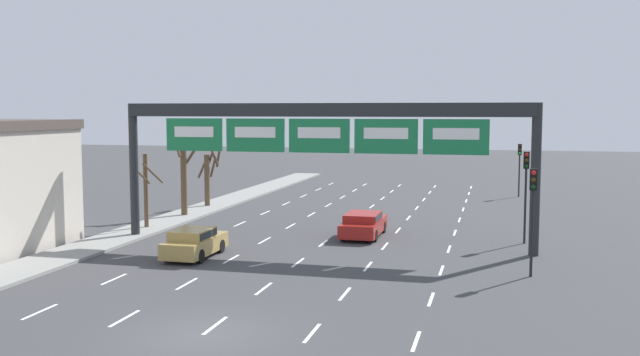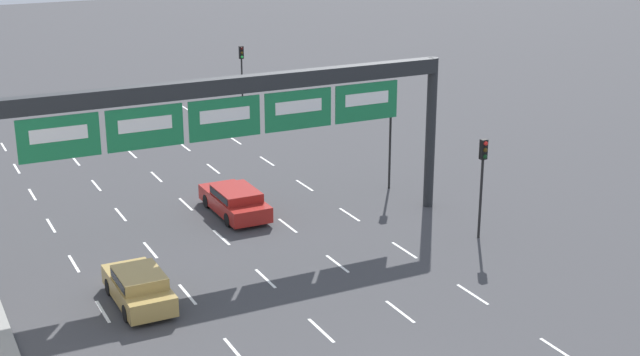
# 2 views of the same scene
# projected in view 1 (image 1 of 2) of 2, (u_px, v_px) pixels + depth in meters

# --- Properties ---
(ground_plane) EXTENTS (220.00, 220.00, 0.00)m
(ground_plane) POSITION_uv_depth(u_px,v_px,m) (203.00, 335.00, 22.46)
(ground_plane) COLOR #3D3D3F
(lane_dashes) EXTENTS (13.32, 67.00, 0.01)m
(lane_dashes) POSITION_uv_depth(u_px,v_px,m) (312.00, 252.00, 35.49)
(lane_dashes) COLOR white
(lane_dashes) RESTS_ON ground_plane
(sign_gantry) EXTENTS (21.89, 0.70, 7.43)m
(sign_gantry) POSITION_uv_depth(u_px,v_px,m) (320.00, 129.00, 36.69)
(sign_gantry) COLOR #232628
(sign_gantry) RESTS_ON ground_plane
(car_red) EXTENTS (1.99, 4.89, 1.36)m
(car_red) POSITION_uv_depth(u_px,v_px,m) (363.00, 224.00, 39.88)
(car_red) COLOR maroon
(car_red) RESTS_ON ground_plane
(car_gold) EXTENTS (1.83, 4.25, 1.41)m
(car_gold) POSITION_uv_depth(u_px,v_px,m) (194.00, 242.00, 34.25)
(car_gold) COLOR #A88947
(car_gold) RESTS_ON ground_plane
(traffic_light_near_gantry) EXTENTS (0.30, 0.35, 4.89)m
(traffic_light_near_gantry) POSITION_uv_depth(u_px,v_px,m) (526.00, 178.00, 37.56)
(traffic_light_near_gantry) COLOR black
(traffic_light_near_gantry) RESTS_ON ground_plane
(traffic_light_mid_block) EXTENTS (0.30, 0.35, 4.61)m
(traffic_light_mid_block) POSITION_uv_depth(u_px,v_px,m) (533.00, 200.00, 30.00)
(traffic_light_mid_block) COLOR black
(traffic_light_mid_block) RESTS_ON ground_plane
(traffic_light_far_end) EXTENTS (0.30, 0.35, 4.33)m
(traffic_light_far_end) POSITION_uv_depth(u_px,v_px,m) (520.00, 159.00, 57.94)
(traffic_light_far_end) COLOR black
(traffic_light_far_end) RESTS_ON ground_plane
(tree_bare_closest) EXTENTS (1.94, 2.01, 4.53)m
(tree_bare_closest) POSITION_uv_depth(u_px,v_px,m) (209.00, 174.00, 51.64)
(tree_bare_closest) COLOR brown
(tree_bare_closest) RESTS_ON sidewalk_left
(tree_bare_third) EXTENTS (2.05, 1.47, 4.75)m
(tree_bare_third) POSITION_uv_depth(u_px,v_px,m) (145.00, 186.00, 42.05)
(tree_bare_third) COLOR brown
(tree_bare_third) RESTS_ON sidewalk_left
(tree_bare_furthest) EXTENTS (1.53, 1.54, 6.31)m
(tree_bare_furthest) POSITION_uv_depth(u_px,v_px,m) (183.00, 167.00, 46.98)
(tree_bare_furthest) COLOR brown
(tree_bare_furthest) RESTS_ON sidewalk_left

